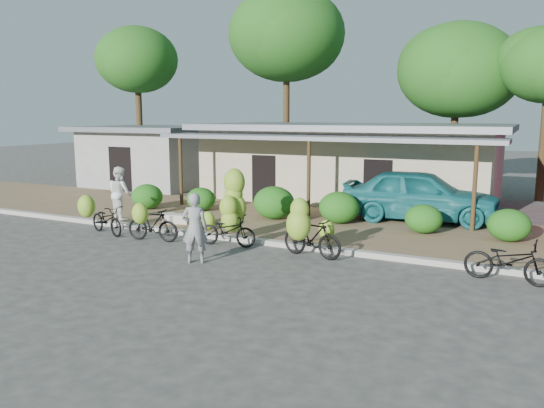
{
  "coord_description": "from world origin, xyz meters",
  "views": [
    {
      "loc": [
        7.23,
        -11.38,
        3.74
      ],
      "look_at": [
        0.52,
        2.1,
        1.2
      ],
      "focal_mm": 35.0,
      "sensor_mm": 36.0,
      "label": 1
    }
  ],
  "objects_px": {
    "tree_center_right": "(454,68)",
    "teal_van": "(420,195)",
    "tree_far_center": "(284,33)",
    "vendor": "(195,228)",
    "bike_left": "(151,223)",
    "bike_far_right": "(509,261)",
    "bike_far_left": "(104,218)",
    "sack_far": "(171,218)",
    "bike_right": "(308,232)",
    "sack_near": "(177,219)",
    "bystander": "(120,193)",
    "bike_center": "(231,215)",
    "tree_back_left": "(136,58)"
  },
  "relations": [
    {
      "from": "tree_center_right",
      "to": "bike_far_left",
      "type": "relative_size",
      "value": 4.37
    },
    {
      "from": "bike_left",
      "to": "bike_far_right",
      "type": "xyz_separation_m",
      "value": [
        9.73,
        0.49,
        -0.06
      ]
    },
    {
      "from": "bike_far_left",
      "to": "bike_far_right",
      "type": "height_order",
      "value": "bike_far_left"
    },
    {
      "from": "tree_far_center",
      "to": "bystander",
      "type": "bearing_deg",
      "value": -89.82
    },
    {
      "from": "bike_left",
      "to": "bike_far_right",
      "type": "height_order",
      "value": "bike_left"
    },
    {
      "from": "tree_far_center",
      "to": "bike_center",
      "type": "relative_size",
      "value": 4.84
    },
    {
      "from": "sack_near",
      "to": "sack_far",
      "type": "relative_size",
      "value": 1.13
    },
    {
      "from": "sack_near",
      "to": "bike_center",
      "type": "bearing_deg",
      "value": -24.0
    },
    {
      "from": "bike_right",
      "to": "teal_van",
      "type": "bearing_deg",
      "value": -6.1
    },
    {
      "from": "bike_center",
      "to": "teal_van",
      "type": "xyz_separation_m",
      "value": [
        4.36,
        5.37,
        0.15
      ]
    },
    {
      "from": "sack_near",
      "to": "teal_van",
      "type": "height_order",
      "value": "teal_van"
    },
    {
      "from": "bystander",
      "to": "teal_van",
      "type": "xyz_separation_m",
      "value": [
        9.41,
        4.4,
        -0.03
      ]
    },
    {
      "from": "tree_center_right",
      "to": "sack_far",
      "type": "relative_size",
      "value": 10.93
    },
    {
      "from": "bike_left",
      "to": "bike_center",
      "type": "relative_size",
      "value": 0.79
    },
    {
      "from": "bike_left",
      "to": "vendor",
      "type": "bearing_deg",
      "value": -125.88
    },
    {
      "from": "vendor",
      "to": "bike_far_right",
      "type": "bearing_deg",
      "value": 166.9
    },
    {
      "from": "bike_right",
      "to": "vendor",
      "type": "distance_m",
      "value": 2.94
    },
    {
      "from": "sack_far",
      "to": "bystander",
      "type": "bearing_deg",
      "value": -168.84
    },
    {
      "from": "vendor",
      "to": "tree_back_left",
      "type": "bearing_deg",
      "value": -72.72
    },
    {
      "from": "tree_far_center",
      "to": "vendor",
      "type": "relative_size",
      "value": 5.86
    },
    {
      "from": "tree_far_center",
      "to": "sack_far",
      "type": "height_order",
      "value": "tree_far_center"
    },
    {
      "from": "tree_center_right",
      "to": "bike_far_left",
      "type": "bearing_deg",
      "value": -117.31
    },
    {
      "from": "bike_center",
      "to": "bike_far_left",
      "type": "bearing_deg",
      "value": 93.13
    },
    {
      "from": "vendor",
      "to": "bystander",
      "type": "bearing_deg",
      "value": -57.54
    },
    {
      "from": "bike_center",
      "to": "tree_center_right",
      "type": "bearing_deg",
      "value": -21.31
    },
    {
      "from": "vendor",
      "to": "bystander",
      "type": "distance_m",
      "value": 6.12
    },
    {
      "from": "bike_far_left",
      "to": "bike_left",
      "type": "distance_m",
      "value": 1.95
    },
    {
      "from": "sack_near",
      "to": "bystander",
      "type": "xyz_separation_m",
      "value": [
        -2.15,
        -0.32,
        0.78
      ]
    },
    {
      "from": "tree_center_right",
      "to": "bike_far_right",
      "type": "height_order",
      "value": "tree_center_right"
    },
    {
      "from": "vendor",
      "to": "bike_center",
      "type": "bearing_deg",
      "value": -111.3
    },
    {
      "from": "tree_center_right",
      "to": "teal_van",
      "type": "bearing_deg",
      "value": -87.28
    },
    {
      "from": "sack_near",
      "to": "tree_far_center",
      "type": "bearing_deg",
      "value": 99.44
    },
    {
      "from": "bike_right",
      "to": "teal_van",
      "type": "distance_m",
      "value": 6.11
    },
    {
      "from": "tree_far_center",
      "to": "sack_near",
      "type": "xyz_separation_m",
      "value": [
        2.19,
        -13.19,
        -7.92
      ]
    },
    {
      "from": "sack_near",
      "to": "bike_left",
      "type": "bearing_deg",
      "value": -73.19
    },
    {
      "from": "bike_far_left",
      "to": "bike_left",
      "type": "bearing_deg",
      "value": -74.25
    },
    {
      "from": "bike_center",
      "to": "sack_far",
      "type": "xyz_separation_m",
      "value": [
        -3.18,
        1.34,
        -0.61
      ]
    },
    {
      "from": "bike_left",
      "to": "sack_near",
      "type": "height_order",
      "value": "bike_left"
    },
    {
      "from": "tree_back_left",
      "to": "bike_far_left",
      "type": "height_order",
      "value": "tree_back_left"
    },
    {
      "from": "tree_center_right",
      "to": "sack_near",
      "type": "height_order",
      "value": "tree_center_right"
    },
    {
      "from": "tree_center_right",
      "to": "teal_van",
      "type": "relative_size",
      "value": 1.55
    },
    {
      "from": "tree_center_right",
      "to": "sack_near",
      "type": "relative_size",
      "value": 9.65
    },
    {
      "from": "bike_far_left",
      "to": "tree_far_center",
      "type": "bearing_deg",
      "value": 21.65
    },
    {
      "from": "tree_back_left",
      "to": "sack_near",
      "type": "xyz_separation_m",
      "value": [
        10.19,
        -10.19,
        -6.65
      ]
    },
    {
      "from": "tree_far_center",
      "to": "sack_far",
      "type": "xyz_separation_m",
      "value": [
        1.92,
        -13.14,
        -7.93
      ]
    },
    {
      "from": "bike_right",
      "to": "sack_far",
      "type": "height_order",
      "value": "bike_right"
    },
    {
      "from": "bike_left",
      "to": "sack_near",
      "type": "distance_m",
      "value": 2.23
    },
    {
      "from": "bike_far_right",
      "to": "vendor",
      "type": "distance_m",
      "value": 7.47
    },
    {
      "from": "bike_left",
      "to": "sack_far",
      "type": "distance_m",
      "value": 2.36
    },
    {
      "from": "tree_far_center",
      "to": "vendor",
      "type": "bearing_deg",
      "value": -72.27
    }
  ]
}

